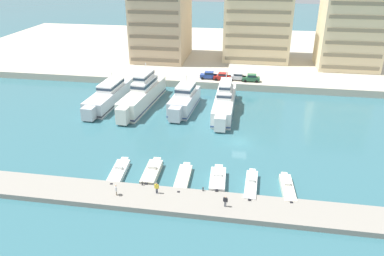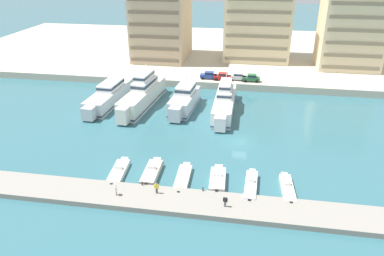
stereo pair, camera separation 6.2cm
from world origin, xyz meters
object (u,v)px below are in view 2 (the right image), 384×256
(yacht_ivory_left, at_px, (143,94))
(pedestrian_far_side, at_px, (116,189))
(motorboat_white_center, at_px, (251,186))
(motorboat_white_center_left, at_px, (218,180))
(car_silver_mid_left, at_px, (238,76))
(car_green_center_left, at_px, (251,78))
(pedestrian_mid_deck, at_px, (225,201))
(motorboat_cream_mid_left, at_px, (183,179))
(car_red_left, at_px, (223,76))
(pedestrian_near_edge, at_px, (157,187))
(motorboat_cream_center_right, at_px, (287,189))
(motorboat_cream_left, at_px, (152,172))
(motorboat_white_far_left, at_px, (119,172))
(yacht_white_center_left, at_px, (225,101))
(yacht_silver_far_left, at_px, (109,95))
(yacht_silver_mid_left, at_px, (184,100))
(car_blue_far_left, at_px, (209,75))

(yacht_ivory_left, height_order, pedestrian_far_side, yacht_ivory_left)
(yacht_ivory_left, xyz_separation_m, motorboat_white_center, (23.61, -27.92, -2.03))
(motorboat_white_center_left, bearing_deg, car_silver_mid_left, 89.39)
(car_green_center_left, xyz_separation_m, pedestrian_mid_deck, (-2.17, -48.65, -0.96))
(motorboat_cream_mid_left, distance_m, car_red_left, 42.76)
(car_red_left, xyz_separation_m, pedestrian_mid_deck, (4.79, -48.70, -0.96))
(car_red_left, bearing_deg, pedestrian_near_edge, -95.39)
(pedestrian_mid_deck, bearing_deg, car_silver_mid_left, 91.30)
(motorboat_cream_center_right, xyz_separation_m, car_silver_mid_left, (-9.24, 43.39, 2.21))
(motorboat_cream_left, height_order, pedestrian_near_edge, pedestrian_near_edge)
(motorboat_white_far_left, bearing_deg, motorboat_white_center_left, 0.61)
(car_green_center_left, xyz_separation_m, pedestrian_near_edge, (-11.41, -47.25, -0.92))
(motorboat_white_center, height_order, car_green_center_left, car_green_center_left)
(motorboat_white_center, distance_m, car_red_left, 43.82)
(yacht_white_center_left, distance_m, car_silver_mid_left, 16.14)
(motorboat_cream_center_right, bearing_deg, pedestrian_far_side, -165.87)
(motorboat_cream_mid_left, height_order, car_green_center_left, car_green_center_left)
(motorboat_white_center_left, xyz_separation_m, pedestrian_mid_deck, (1.58, -6.38, 1.15))
(motorboat_cream_mid_left, bearing_deg, motorboat_white_center_left, 3.89)
(yacht_silver_far_left, xyz_separation_m, motorboat_cream_left, (16.71, -26.71, -1.29))
(yacht_white_center_left, bearing_deg, motorboat_cream_center_right, -67.99)
(motorboat_cream_left, bearing_deg, yacht_silver_mid_left, 89.87)
(car_blue_far_left, bearing_deg, car_green_center_left, -2.53)
(yacht_ivory_left, height_order, pedestrian_near_edge, yacht_ivory_left)
(yacht_ivory_left, height_order, motorboat_white_center_left, yacht_ivory_left)
(motorboat_white_center_left, bearing_deg, car_blue_far_left, 98.80)
(motorboat_white_center, bearing_deg, pedestrian_near_edge, -161.05)
(yacht_silver_mid_left, distance_m, motorboat_cream_left, 26.04)
(motorboat_white_far_left, relative_size, motorboat_white_center, 0.98)
(motorboat_cream_mid_left, xyz_separation_m, pedestrian_far_side, (-7.86, -5.90, 1.33))
(motorboat_cream_mid_left, bearing_deg, pedestrian_near_edge, -119.92)
(motorboat_cream_center_right, height_order, car_blue_far_left, car_blue_far_left)
(yacht_white_center_left, distance_m, motorboat_white_center, 28.24)
(motorboat_cream_center_right, height_order, car_silver_mid_left, car_silver_mid_left)
(motorboat_cream_mid_left, xyz_separation_m, pedestrian_near_edge, (-2.67, -4.64, 1.36))
(motorboat_cream_left, distance_m, car_green_center_left, 44.04)
(motorboat_white_center, relative_size, pedestrian_near_edge, 4.89)
(motorboat_cream_left, relative_size, car_silver_mid_left, 1.80)
(motorboat_white_center_left, height_order, car_silver_mid_left, car_silver_mid_left)
(car_blue_far_left, bearing_deg, pedestrian_near_edge, -91.27)
(yacht_silver_far_left, height_order, motorboat_white_center, yacht_silver_far_left)
(motorboat_cream_left, height_order, motorboat_cream_center_right, motorboat_cream_left)
(motorboat_cream_mid_left, bearing_deg, motorboat_cream_left, 170.95)
(yacht_ivory_left, bearing_deg, pedestrian_mid_deck, -58.64)
(motorboat_cream_left, distance_m, car_silver_mid_left, 43.68)
(yacht_white_center_left, bearing_deg, motorboat_cream_mid_left, -97.63)
(motorboat_white_far_left, height_order, motorboat_white_center_left, motorboat_white_center_left)
(motorboat_cream_left, bearing_deg, car_red_left, 81.08)
(motorboat_white_center_left, distance_m, pedestrian_far_side, 14.33)
(yacht_silver_mid_left, bearing_deg, motorboat_white_center_left, -69.78)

